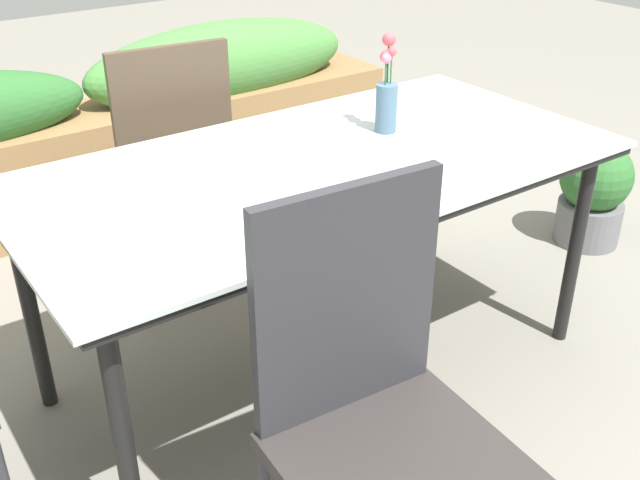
{
  "coord_description": "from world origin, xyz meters",
  "views": [
    {
      "loc": [
        -1.24,
        -1.76,
        1.63
      ],
      "look_at": [
        -0.04,
        -0.08,
        0.5
      ],
      "focal_mm": 42.45,
      "sensor_mm": 36.0,
      "label": 1
    }
  ],
  "objects_px": {
    "chair_far_side": "(167,157)",
    "potted_plant": "(594,192)",
    "chair_near_left": "(378,407)",
    "planter_box": "(93,134)",
    "flower_vase": "(386,96)",
    "dining_table": "(320,178)"
  },
  "relations": [
    {
      "from": "potted_plant",
      "to": "chair_near_left",
      "type": "bearing_deg",
      "value": -156.59
    },
    {
      "from": "chair_near_left",
      "to": "potted_plant",
      "type": "bearing_deg",
      "value": -152.25
    },
    {
      "from": "dining_table",
      "to": "chair_far_side",
      "type": "bearing_deg",
      "value": 100.84
    },
    {
      "from": "planter_box",
      "to": "chair_far_side",
      "type": "bearing_deg",
      "value": -90.62
    },
    {
      "from": "dining_table",
      "to": "chair_far_side",
      "type": "height_order",
      "value": "chair_far_side"
    },
    {
      "from": "dining_table",
      "to": "planter_box",
      "type": "height_order",
      "value": "planter_box"
    },
    {
      "from": "flower_vase",
      "to": "potted_plant",
      "type": "xyz_separation_m",
      "value": [
        1.18,
        -0.03,
        -0.64
      ]
    },
    {
      "from": "chair_near_left",
      "to": "dining_table",
      "type": "bearing_deg",
      "value": -113.13
    },
    {
      "from": "flower_vase",
      "to": "dining_table",
      "type": "bearing_deg",
      "value": -165.22
    },
    {
      "from": "chair_far_side",
      "to": "chair_near_left",
      "type": "bearing_deg",
      "value": -93.48
    },
    {
      "from": "dining_table",
      "to": "potted_plant",
      "type": "height_order",
      "value": "dining_table"
    },
    {
      "from": "chair_near_left",
      "to": "planter_box",
      "type": "relative_size",
      "value": 0.33
    },
    {
      "from": "chair_far_side",
      "to": "flower_vase",
      "type": "bearing_deg",
      "value": -50.18
    },
    {
      "from": "chair_far_side",
      "to": "potted_plant",
      "type": "bearing_deg",
      "value": -17.95
    },
    {
      "from": "flower_vase",
      "to": "planter_box",
      "type": "distance_m",
      "value": 1.68
    },
    {
      "from": "chair_near_left",
      "to": "potted_plant",
      "type": "height_order",
      "value": "chair_near_left"
    },
    {
      "from": "planter_box",
      "to": "potted_plant",
      "type": "bearing_deg",
      "value": -43.95
    },
    {
      "from": "dining_table",
      "to": "chair_near_left",
      "type": "height_order",
      "value": "chair_near_left"
    },
    {
      "from": "dining_table",
      "to": "flower_vase",
      "type": "xyz_separation_m",
      "value": [
        0.32,
        0.08,
        0.17
      ]
    },
    {
      "from": "chair_far_side",
      "to": "flower_vase",
      "type": "xyz_separation_m",
      "value": [
        0.47,
        -0.69,
        0.33
      ]
    },
    {
      "from": "chair_near_left",
      "to": "potted_plant",
      "type": "relative_size",
      "value": 2.2
    },
    {
      "from": "dining_table",
      "to": "chair_far_side",
      "type": "relative_size",
      "value": 1.82
    }
  ]
}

